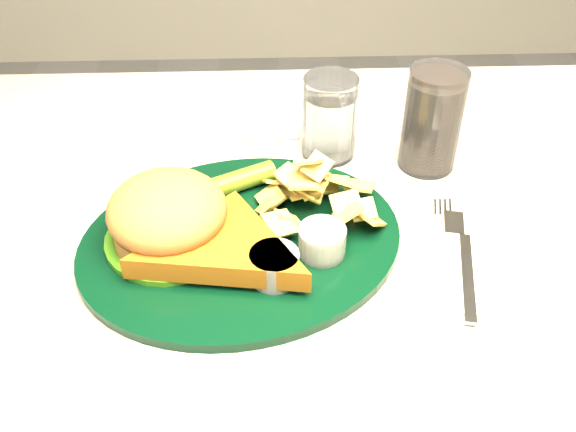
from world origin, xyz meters
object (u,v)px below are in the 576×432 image
(water_glass, at_px, (330,118))
(dinner_plate, at_px, (240,216))
(table, at_px, (310,431))
(cola_glass, at_px, (432,120))
(fork_napkin, at_px, (465,269))

(water_glass, bearing_deg, dinner_plate, -122.20)
(table, height_order, water_glass, water_glass)
(cola_glass, relative_size, fork_napkin, 0.78)
(cola_glass, bearing_deg, dinner_plate, -148.04)
(dinner_plate, bearing_deg, water_glass, 40.83)
(fork_napkin, bearing_deg, dinner_plate, 178.38)
(water_glass, distance_m, cola_glass, 0.12)
(water_glass, relative_size, cola_glass, 0.83)
(dinner_plate, height_order, cola_glass, cola_glass)
(table, relative_size, fork_napkin, 7.28)
(table, distance_m, water_glass, 0.46)
(table, distance_m, dinner_plate, 0.42)
(table, relative_size, water_glass, 11.31)
(table, xyz_separation_m, dinner_plate, (-0.08, -0.01, 0.41))
(water_glass, distance_m, fork_napkin, 0.26)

